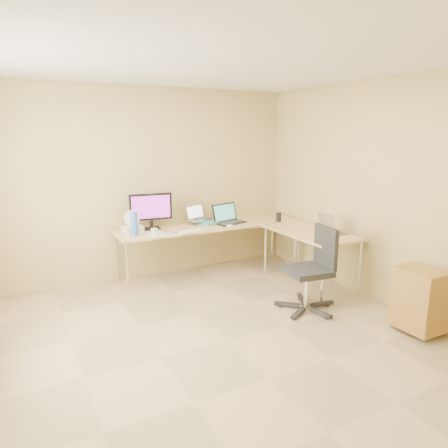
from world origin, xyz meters
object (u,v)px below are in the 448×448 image
keyboard (190,232)px  office_chair (308,268)px  desk_main (210,249)px  water_bottle (134,224)px  desk_return (309,258)px  cabinet (419,299)px  laptop_return (334,225)px  monitor (151,211)px  desk_fan (131,222)px  laptop_center (199,213)px  mug (154,232)px  laptop_black (229,214)px

keyboard → office_chair: 1.60m
desk_main → office_chair: bearing=-75.5°
desk_main → water_bottle: water_bottle is taller
desk_return → cabinet: 1.59m
keyboard → laptop_return: 1.84m
water_bottle → office_chair: water_bottle is taller
desk_return → monitor: 2.19m
desk_fan → desk_main: bearing=6.7°
desk_fan → keyboard: bearing=-19.7°
laptop_center → keyboard: (-0.33, -0.44, -0.14)m
laptop_return → keyboard: bearing=58.7°
mug → desk_fan: (-0.19, 0.35, 0.08)m
desk_main → desk_return: size_ratio=2.04×
keyboard → desk_main: bearing=20.6°
keyboard → water_bottle: water_bottle is taller
laptop_return → water_bottle: bearing=64.6°
keyboard → water_bottle: (-0.69, 0.13, 0.14)m
desk_fan → laptop_return: desk_fan is taller
desk_return → laptop_center: laptop_center is taller
desk_return → laptop_return: size_ratio=3.75×
mug → cabinet: (1.97, -2.36, -0.41)m
monitor → laptop_black: size_ratio=1.29×
cabinet → laptop_black: bearing=106.9°
laptop_center → laptop_black: (0.39, -0.20, -0.01)m
mug → laptop_return: laptop_return is taller
office_chair → desk_fan: bearing=138.8°
mug → laptop_black: bearing=8.5°
laptop_black → desk_main: bearing=153.2°
laptop_center → laptop_black: 0.44m
keyboard → desk_fan: (-0.65, 0.41, 0.12)m
monitor → office_chair: size_ratio=0.58×
monitor → cabinet: bearing=-48.0°
monitor → keyboard: size_ratio=1.48×
laptop_center → water_bottle: bearing=178.9°
water_bottle → desk_fan: bearing=82.3°
monitor → cabinet: size_ratio=0.90×
desk_fan → laptop_center: bearing=14.4°
mug → cabinet: size_ratio=0.15×
cabinet → keyboard: bearing=123.0°
keyboard → laptop_black: bearing=4.8°
desk_main → cabinet: size_ratio=4.27×
desk_return → mug: 2.06m
desk_main → keyboard: (-0.44, -0.30, 0.37)m
laptop_black → water_bottle: (-1.41, -0.11, 0.01)m
water_bottle → cabinet: water_bottle is taller
desk_return → laptop_center: size_ratio=4.05×
laptop_black → laptop_return: 1.47m
desk_main → mug: bearing=-165.4°
mug → office_chair: office_chair is taller
laptop_black → mug: size_ratio=4.80×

